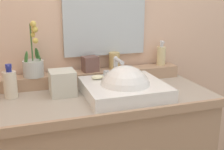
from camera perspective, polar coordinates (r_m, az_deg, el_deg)
wall_back at (r=1.79m, az=-5.16°, el=10.93°), size 2.94×0.20×2.50m
back_ledge at (r=1.68m, az=-3.53°, el=-0.32°), size 1.06×0.11×0.07m
sink_basin at (r=1.46m, az=2.61°, el=-3.14°), size 0.41×0.39×0.29m
soap_bar at (r=1.52m, az=-2.96°, el=-0.43°), size 0.07×0.04×0.02m
potted_plant at (r=1.59m, az=-15.68°, el=2.16°), size 0.11×0.12×0.30m
soap_dispenser at (r=1.83m, az=9.99°, el=4.01°), size 0.05×0.06×0.15m
tumbler_cup at (r=1.71m, az=0.47°, el=2.98°), size 0.07×0.07×0.10m
trinket_box at (r=1.65m, az=-4.44°, el=2.26°), size 0.10×0.08×0.09m
lotion_bottle at (r=1.50m, az=-20.01°, el=-1.69°), size 0.07×0.07×0.17m
tissue_box at (r=1.48m, az=-10.05°, el=-1.54°), size 0.13×0.13×0.13m
mirror at (r=1.69m, az=-1.46°, el=13.31°), size 0.50×0.02×0.55m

